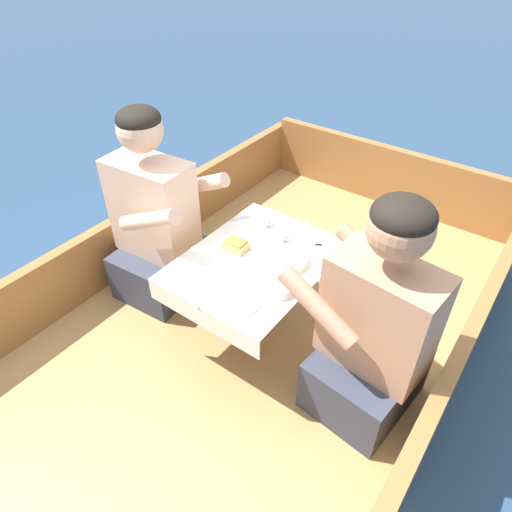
# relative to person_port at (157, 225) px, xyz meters

# --- Properties ---
(ground_plane) EXTENTS (60.00, 60.00, 0.00)m
(ground_plane) POSITION_rel_person_port_xyz_m (0.59, -0.03, -0.65)
(ground_plane) COLOR navy
(boat_deck) EXTENTS (1.81, 3.19, 0.24)m
(boat_deck) POSITION_rel_person_port_xyz_m (0.59, -0.03, -0.53)
(boat_deck) COLOR #A87F4C
(boat_deck) RESTS_ON ground_plane
(gunwale_port) EXTENTS (0.06, 3.19, 0.35)m
(gunwale_port) POSITION_rel_person_port_xyz_m (-0.29, -0.03, -0.23)
(gunwale_port) COLOR #936033
(gunwale_port) RESTS_ON boat_deck
(gunwale_starboard) EXTENTS (0.06, 3.19, 0.35)m
(gunwale_starboard) POSITION_rel_person_port_xyz_m (1.46, -0.03, -0.23)
(gunwale_starboard) COLOR #936033
(gunwale_starboard) RESTS_ON boat_deck
(bow_coaming) EXTENTS (1.69, 0.06, 0.40)m
(bow_coaming) POSITION_rel_person_port_xyz_m (0.59, 1.54, -0.21)
(bow_coaming) COLOR #936033
(bow_coaming) RESTS_ON boat_deck
(cockpit_table) EXTENTS (0.57, 0.74, 0.44)m
(cockpit_table) POSITION_rel_person_port_xyz_m (0.59, 0.04, -0.02)
(cockpit_table) COLOR #B2B2B7
(cockpit_table) RESTS_ON boat_deck
(person_port) EXTENTS (0.55, 0.47, 1.00)m
(person_port) POSITION_rel_person_port_xyz_m (0.00, 0.00, 0.00)
(person_port) COLOR #333847
(person_port) RESTS_ON boat_deck
(person_starboard) EXTENTS (0.55, 0.49, 0.99)m
(person_starboard) POSITION_rel_person_port_xyz_m (1.17, -0.01, -0.00)
(person_starboard) COLOR #333847
(person_starboard) RESTS_ON boat_deck
(plate_sandwich) EXTENTS (0.20, 0.20, 0.01)m
(plate_sandwich) POSITION_rel_person_port_xyz_m (0.48, 0.03, 0.04)
(plate_sandwich) COLOR silver
(plate_sandwich) RESTS_ON cockpit_table
(plate_bread) EXTENTS (0.16, 0.16, 0.01)m
(plate_bread) POSITION_rel_person_port_xyz_m (0.70, -0.21, 0.04)
(plate_bread) COLOR silver
(plate_bread) RESTS_ON cockpit_table
(sandwich) EXTENTS (0.11, 0.08, 0.05)m
(sandwich) POSITION_rel_person_port_xyz_m (0.48, 0.03, 0.07)
(sandwich) COLOR tan
(sandwich) RESTS_ON plate_sandwich
(bowl_port_near) EXTENTS (0.15, 0.15, 0.04)m
(bowl_port_near) POSITION_rel_person_port_xyz_m (0.72, 0.10, 0.06)
(bowl_port_near) COLOR silver
(bowl_port_near) RESTS_ON cockpit_table
(bowl_starboard_near) EXTENTS (0.14, 0.14, 0.04)m
(bowl_starboard_near) POSITION_rel_person_port_xyz_m (0.77, -0.06, 0.06)
(bowl_starboard_near) COLOR silver
(bowl_starboard_near) RESTS_ON cockpit_table
(coffee_cup_port) EXTENTS (0.09, 0.06, 0.05)m
(coffee_cup_port) POSITION_rel_person_port_xyz_m (0.58, 0.22, 0.06)
(coffee_cup_port) COLOR silver
(coffee_cup_port) RESTS_ON cockpit_table
(coffee_cup_starboard) EXTENTS (0.10, 0.08, 0.05)m
(coffee_cup_starboard) POSITION_rel_person_port_xyz_m (0.45, 0.27, 0.07)
(coffee_cup_starboard) COLOR silver
(coffee_cup_starboard) RESTS_ON cockpit_table
(utensil_knife_port) EXTENTS (0.15, 0.11, 0.00)m
(utensil_knife_port) POSITION_rel_person_port_xyz_m (0.49, -0.20, 0.04)
(utensil_knife_port) COLOR silver
(utensil_knife_port) RESTS_ON cockpit_table
(utensil_spoon_center) EXTENTS (0.15, 0.10, 0.01)m
(utensil_spoon_center) POSITION_rel_person_port_xyz_m (0.48, -0.27, 0.04)
(utensil_spoon_center) COLOR silver
(utensil_spoon_center) RESTS_ON cockpit_table
(utensil_spoon_port) EXTENTS (0.11, 0.15, 0.01)m
(utensil_spoon_port) POSITION_rel_person_port_xyz_m (0.37, 0.30, 0.04)
(utensil_spoon_port) COLOR silver
(utensil_spoon_port) RESTS_ON cockpit_table
(utensil_fork_starboard) EXTENTS (0.16, 0.10, 0.00)m
(utensil_fork_starboard) POSITION_rel_person_port_xyz_m (0.71, 0.26, 0.04)
(utensil_fork_starboard) COLOR silver
(utensil_fork_starboard) RESTS_ON cockpit_table
(utensil_knife_starboard) EXTENTS (0.06, 0.17, 0.00)m
(utensil_knife_starboard) POSITION_rel_person_port_xyz_m (0.64, 0.33, 0.04)
(utensil_knife_starboard) COLOR silver
(utensil_knife_starboard) RESTS_ON cockpit_table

